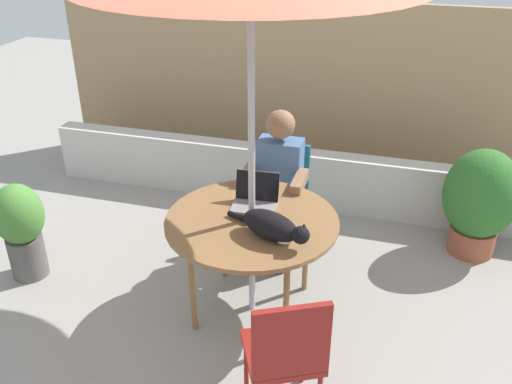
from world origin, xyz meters
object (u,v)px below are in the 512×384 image
Objects in this scene: chair_occupied at (282,189)px; person_seated at (278,179)px; cat at (274,227)px; potted_plant_by_chair at (21,226)px; patio_table at (252,226)px; chair_empty at (286,351)px; potted_plant_near_fence at (480,199)px; laptop at (256,196)px.

person_seated is at bearing -90.00° from chair_occupied.
potted_plant_by_chair is at bearing 177.21° from cat.
person_seated is (0.00, 0.70, 0.00)m from patio_table.
chair_occupied is 2.02m from potted_plant_by_chair.
potted_plant_near_fence is (1.10, 2.08, -0.03)m from chair_empty.
cat is (0.19, -0.19, 0.14)m from patio_table.
potted_plant_near_fence is at bearing 45.69° from cat.
potted_plant_near_fence is (1.35, 1.38, -0.33)m from cat.
laptop is 1.89m from potted_plant_near_fence.
person_seated is (-0.45, 1.59, 0.17)m from chair_empty.
potted_plant_by_chair is (-1.75, -0.29, -0.37)m from laptop.
laptop is (-0.48, 1.08, 0.28)m from chair_empty.
patio_table is at bearing 116.79° from chair_empty.
chair_empty reaches higher than patio_table.
person_seated is (0.00, -0.16, 0.17)m from chair_occupied.
laptop is 0.45m from cat.
potted_plant_near_fence is at bearing 32.30° from laptop.
cat is (0.22, -0.39, 0.02)m from laptop.
potted_plant_by_chair is (-2.23, 0.79, -0.08)m from chair_empty.
person_seated is 0.52m from laptop.
chair_occupied and chair_empty have the same top height.
chair_occupied is 0.23m from person_seated.
person_seated is at bearing 105.69° from chair_empty.
potted_plant_near_fence is at bearing 21.14° from potted_plant_by_chair.
chair_occupied is 0.72× the size of person_seated.
laptop is at bearing -147.70° from potted_plant_near_fence.
cat reaches higher than chair_empty.
patio_table is 1.48× the size of potted_plant_by_chair.
person_seated is 0.92m from cat.
patio_table is 1.29× the size of chair_occupied.
patio_table is 1.29× the size of chair_empty.
potted_plant_near_fence is at bearing 37.77° from patio_table.
chair_empty is 0.80m from cat.
potted_plant_near_fence is at bearing 17.68° from person_seated.
cat is (0.19, -1.05, 0.30)m from chair_occupied.
laptop is at bearing 9.43° from potted_plant_by_chair.
patio_table is 0.88m from chair_occupied.
cat is at bearing 109.80° from chair_empty.
cat is at bearing -77.65° from person_seated.
potted_plant_near_fence reaches higher than potted_plant_by_chair.
chair_empty is 1.49× the size of cat.
chair_occupied is 2.83× the size of laptop.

